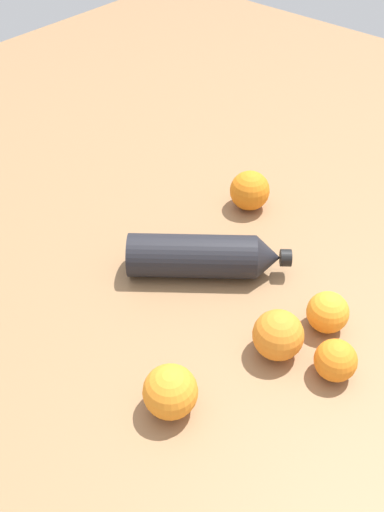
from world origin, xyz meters
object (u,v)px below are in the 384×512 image
object	(u,v)px
water_bottle	(205,256)
orange_0	(328,312)
orange_3	(336,360)
orange_4	(278,335)
orange_1	(170,392)
orange_2	(250,191)

from	to	relation	value
water_bottle	orange_0	distance (m)	0.24
orange_3	orange_4	world-z (taller)	orange_4
orange_3	orange_0	bearing A→B (deg)	-141.76
water_bottle	orange_1	xyz separation A→B (m)	(0.25, 0.15, 0.00)
orange_0	orange_2	bearing A→B (deg)	-121.70
orange_2	orange_3	xyz separation A→B (m)	(0.25, 0.35, -0.01)
orange_0	orange_2	size ratio (longest dim) A/B	0.85
orange_0	orange_3	xyz separation A→B (m)	(0.07, 0.06, -0.00)
orange_1	orange_3	world-z (taller)	orange_1
water_bottle	orange_4	world-z (taller)	orange_4
water_bottle	orange_0	xyz separation A→B (m)	(-0.03, 0.23, -0.00)
water_bottle	orange_2	bearing A→B (deg)	66.08
orange_3	orange_2	bearing A→B (deg)	-126.02
orange_4	orange_3	bearing A→B (deg)	103.57
orange_2	orange_0	bearing A→B (deg)	58.30
orange_2	orange_3	distance (m)	0.43
orange_0	orange_2	world-z (taller)	orange_2
orange_0	orange_2	distance (m)	0.34
orange_0	orange_2	xyz separation A→B (m)	(-0.18, -0.29, 0.01)
orange_0	orange_4	world-z (taller)	orange_4
orange_0	orange_3	size ratio (longest dim) A/B	1.06
water_bottle	orange_0	size ratio (longest dim) A/B	3.76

